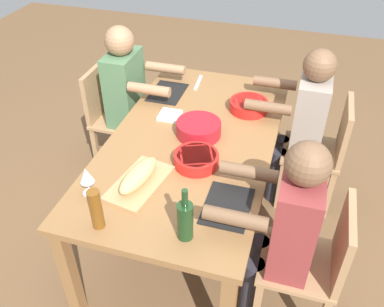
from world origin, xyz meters
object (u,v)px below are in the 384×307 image
Objects in this scene: serving_bowl_salad at (196,159)px; wine_bottle at (185,220)px; serving_bowl_pasta at (249,105)px; diner_near_right at (303,118)px; beer_bottle at (96,209)px; diner_near_left at (286,225)px; diner_far_right at (130,92)px; chair_near_left at (316,261)px; napkin_stack at (170,115)px; serving_bowl_fruit at (199,128)px; dining_table at (192,149)px; cutting_board at (139,183)px; chair_far_right at (111,113)px; bread_loaf at (139,175)px; chair_near_right at (324,148)px; wine_glass at (86,176)px.

wine_bottle is at bearing -169.29° from serving_bowl_salad.
diner_near_right is at bearing -79.20° from serving_bowl_pasta.
serving_bowl_salad is 1.16× the size of beer_bottle.
diner_near_left is at bearing -158.80° from serving_bowl_pasta.
diner_near_right is 1.27m from diner_far_right.
chair_near_left is at bearing -68.44° from wine_bottle.
napkin_stack is (0.96, 0.41, -0.10)m from wine_bottle.
diner_near_left is at bearing -60.80° from wine_bottle.
serving_bowl_fruit is at bearing 11.60° from wine_bottle.
serving_bowl_salad is at bearing -157.75° from dining_table.
serving_bowl_pasta reaches higher than cutting_board.
chair_far_right is at bearing 63.40° from napkin_stack.
cutting_board is 0.06m from bread_loaf.
diner_near_right is 1.41× the size of chair_far_right.
chair_near_left reaches higher than cutting_board.
serving_bowl_salad is (-0.73, -0.73, 0.08)m from diner_far_right.
wine_bottle is (-0.25, 0.44, 0.15)m from diner_near_left.
diner_near_right is at bearing 90.00° from chair_near_right.
diner_near_right is (0.51, -0.64, 0.04)m from dining_table.
chair_near_right is 3.33× the size of serving_bowl_salad.
wine_bottle is at bearing -146.67° from diner_far_right.
cutting_board is 0.28m from wine_glass.
diner_near_left reaches higher than bread_loaf.
chair_near_right is 1.05m from diner_near_left.
diner_far_right reaches higher than serving_bowl_salad.
diner_near_left reaches higher than beer_bottle.
serving_bowl_fruit is at bearing -124.10° from diner_far_right.
cutting_board is at bearing -153.82° from diner_far_right.
chair_near_left is 1.92m from chair_far_right.
beer_bottle is at bearing -141.78° from wine_glass.
bread_loaf is at bearing -174.76° from napkin_stack.
cutting_board is 0.45m from wine_bottle.
napkin_stack is at bearing 58.90° from serving_bowl_fruit.
chair_near_left is 1.15m from beer_bottle.
chair_near_right and chair_near_left have the same top height.
chair_near_right reaches higher than serving_bowl_salad.
chair_near_right is at bearing -10.30° from diner_near_left.
chair_far_right is 0.73m from napkin_stack.
dining_table is 4.59× the size of cutting_board.
dining_table is 0.53m from serving_bowl_pasta.
diner_near_left reaches higher than serving_bowl_pasta.
diner_far_right is 1.39m from beer_bottle.
dining_table is at bearing -133.41° from napkin_stack.
wine_glass reaches higher than chair_near_left.
chair_far_right is 1.13m from serving_bowl_pasta.
serving_bowl_fruit is (-0.45, 0.79, 0.31)m from chair_near_right.
wine_bottle reaches higher than serving_bowl_pasta.
diner_near_left reaches higher than chair_far_right.
chair_far_right is 3.07× the size of serving_bowl_fruit.
wine_bottle reaches higher than napkin_stack.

